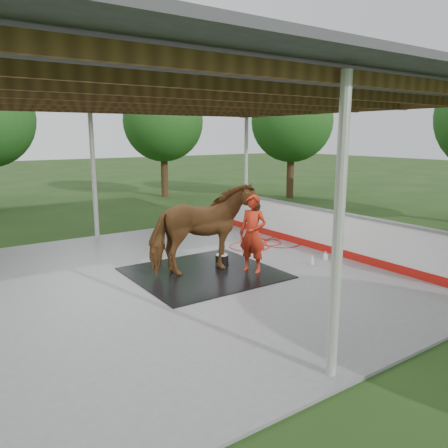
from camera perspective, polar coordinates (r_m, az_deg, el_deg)
ground at (r=9.76m, az=-7.34°, el=-7.40°), size 100.00×100.00×0.00m
concrete_slab at (r=9.75m, az=-7.35°, el=-7.26°), size 12.00×10.00×0.05m
pavilion_structure at (r=9.26m, az=-8.00°, el=16.48°), size 12.60×10.60×4.05m
dasher_board at (r=12.29m, az=12.03°, el=-0.71°), size 0.16×8.00×1.15m
tree_belt at (r=10.19m, az=-8.75°, el=15.01°), size 28.00×28.00×5.80m
rubber_mat at (r=10.05m, az=-2.66°, el=-6.37°), size 3.13×2.93×0.02m
horse at (r=9.78m, az=-2.72°, el=-0.66°), size 2.50×1.34×2.02m
handler at (r=9.94m, az=3.78°, el=-1.29°), size 0.67×0.77×1.79m
wash_bucket at (r=10.52m, az=-0.28°, el=-4.74°), size 0.31×0.31×0.29m
soap_bottle_a at (r=10.81m, az=11.42°, el=-4.64°), size 0.12×0.12×0.26m
soap_bottle_b at (r=11.37m, az=13.10°, el=-4.02°), size 0.13×0.13×0.21m
hose_coil at (r=12.69m, az=5.13°, el=-2.56°), size 2.18×1.62×0.02m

